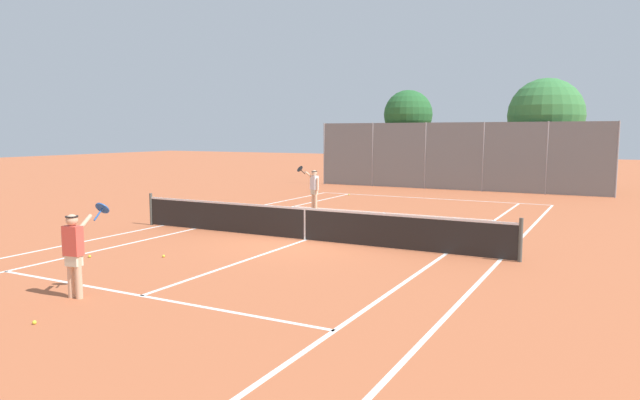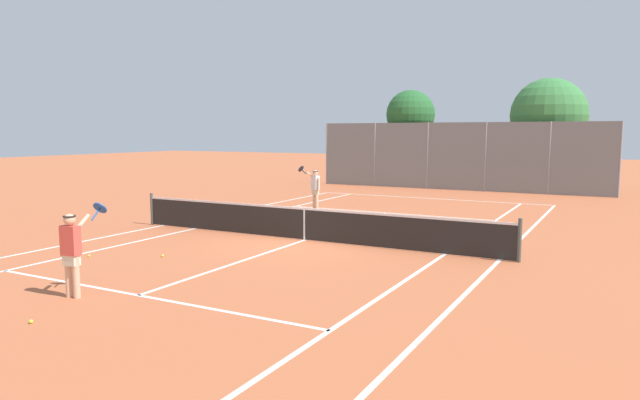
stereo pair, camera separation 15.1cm
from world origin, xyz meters
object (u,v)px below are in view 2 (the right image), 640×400
object	(u,v)px
tennis_net	(304,223)
loose_tennis_ball_2	(276,227)
player_near_side	(72,249)
loose_tennis_ball_3	(89,256)
player_far_left	(315,187)
loose_tennis_ball_1	(351,195)
loose_tennis_ball_0	(163,256)
loose_tennis_ball_4	(31,322)
tree_behind_left	(411,116)
tree_behind_right	(548,118)

from	to	relation	value
tennis_net	loose_tennis_ball_2	world-z (taller)	tennis_net
player_near_side	loose_tennis_ball_3	bearing A→B (deg)	136.11
player_far_left	loose_tennis_ball_1	bearing A→B (deg)	100.28
loose_tennis_ball_0	loose_tennis_ball_3	xyz separation A→B (m)	(-1.61, -0.89, 0.00)
loose_tennis_ball_2	player_far_left	bearing A→B (deg)	102.29
player_far_left	loose_tennis_ball_1	distance (m)	5.64
loose_tennis_ball_0	loose_tennis_ball_2	size ratio (longest dim) A/B	1.00
loose_tennis_ball_1	loose_tennis_ball_0	bearing A→B (deg)	-82.94
tennis_net	loose_tennis_ball_4	size ratio (longest dim) A/B	181.82
loose_tennis_ball_4	tennis_net	bearing A→B (deg)	87.76
tennis_net	loose_tennis_ball_3	world-z (taller)	tennis_net
player_far_left	tennis_net	bearing A→B (deg)	-63.91
player_near_side	player_far_left	world-z (taller)	same
loose_tennis_ball_3	tree_behind_left	xyz separation A→B (m)	(0.52, 22.46, 4.04)
player_near_side	loose_tennis_ball_2	size ratio (longest dim) A/B	26.88
tennis_net	player_far_left	xyz separation A→B (m)	(-2.87, 5.87, 0.42)
loose_tennis_ball_2	loose_tennis_ball_3	distance (m)	6.20
loose_tennis_ball_0	loose_tennis_ball_1	world-z (taller)	same
tennis_net	loose_tennis_ball_3	xyz separation A→B (m)	(-3.62, -4.53, -0.48)
tennis_net	loose_tennis_ball_2	size ratio (longest dim) A/B	181.82
loose_tennis_ball_0	loose_tennis_ball_1	distance (m)	15.11
player_far_left	loose_tennis_ball_1	world-z (taller)	player_far_left
player_near_side	loose_tennis_ball_1	bearing A→B (deg)	98.89
tennis_net	loose_tennis_ball_4	xyz separation A→B (m)	(-0.33, -8.41, -0.48)
loose_tennis_ball_3	player_far_left	bearing A→B (deg)	85.88
player_far_left	tree_behind_right	xyz separation A→B (m)	(7.17, 12.80, 2.94)
loose_tennis_ball_0	tree_behind_right	distance (m)	23.50
tennis_net	loose_tennis_ball_2	bearing A→B (deg)	143.16
loose_tennis_ball_1	tree_behind_left	size ratio (longest dim) A/B	0.01
loose_tennis_ball_4	tree_behind_left	bearing A→B (deg)	96.00
loose_tennis_ball_0	player_near_side	bearing A→B (deg)	-73.37
loose_tennis_ball_3	tree_behind_right	bearing A→B (deg)	71.16
loose_tennis_ball_3	loose_tennis_ball_1	bearing A→B (deg)	90.89
loose_tennis_ball_3	loose_tennis_ball_4	distance (m)	5.09
loose_tennis_ball_2	tree_behind_left	world-z (taller)	tree_behind_left
player_near_side	tree_behind_right	bearing A→B (deg)	78.40
loose_tennis_ball_1	player_near_side	bearing A→B (deg)	-81.11
tennis_net	player_far_left	size ratio (longest dim) A/B	6.76
loose_tennis_ball_0	tree_behind_right	xyz separation A→B (m)	(6.30, 22.31, 3.83)
loose_tennis_ball_2	tennis_net	bearing A→B (deg)	-36.84
loose_tennis_ball_0	loose_tennis_ball_3	world-z (taller)	same
tennis_net	tree_behind_left	size ratio (longest dim) A/B	2.16
tennis_net	player_near_side	size ratio (longest dim) A/B	6.76
tennis_net	tree_behind_right	distance (m)	19.45
tree_behind_right	tennis_net	bearing A→B (deg)	-102.95
loose_tennis_ball_2	tree_behind_left	size ratio (longest dim) A/B	0.01
player_near_side	loose_tennis_ball_0	xyz separation A→B (m)	(-1.02, 3.42, -0.89)
player_far_left	tree_behind_right	world-z (taller)	tree_behind_right
loose_tennis_ball_4	loose_tennis_ball_1	bearing A→B (deg)	100.15
loose_tennis_ball_2	tree_behind_right	xyz separation A→B (m)	(6.20, 17.24, 3.83)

